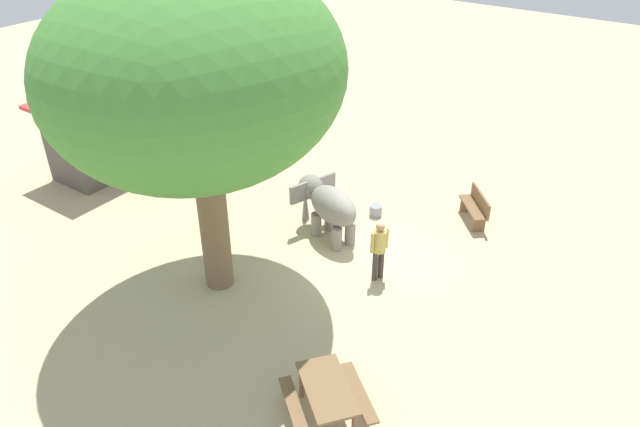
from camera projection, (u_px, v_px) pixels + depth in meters
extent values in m
plane|color=tan|center=(370.00, 263.00, 15.18)|extent=(60.00, 60.00, 0.00)
cylinder|color=gray|center=(316.00, 224.00, 16.16)|extent=(0.28, 0.28, 0.65)
cylinder|color=gray|center=(329.00, 219.00, 16.39)|extent=(0.28, 0.28, 0.65)
cylinder|color=gray|center=(337.00, 239.00, 15.54)|extent=(0.28, 0.28, 0.65)
cylinder|color=gray|center=(350.00, 233.00, 15.78)|extent=(0.28, 0.28, 0.65)
ellipsoid|color=gray|center=(333.00, 206.00, 15.59)|extent=(1.30, 1.81, 0.98)
sphere|color=gray|center=(311.00, 187.00, 16.21)|extent=(0.70, 0.70, 0.70)
cone|color=gray|center=(305.00, 202.00, 16.71)|extent=(0.22, 0.22, 1.10)
cube|color=gray|center=(299.00, 193.00, 15.91)|extent=(0.56, 0.26, 0.52)
cube|color=gray|center=(326.00, 183.00, 16.38)|extent=(0.56, 0.26, 0.52)
cylinder|color=#3F3833|center=(375.00, 266.00, 14.40)|extent=(0.14, 0.14, 0.82)
cylinder|color=#3F3833|center=(381.00, 263.00, 14.48)|extent=(0.14, 0.14, 0.82)
cylinder|color=tan|center=(380.00, 241.00, 14.08)|extent=(0.32, 0.32, 0.58)
sphere|color=tan|center=(380.00, 227.00, 13.87)|extent=(0.22, 0.22, 0.22)
cylinder|color=tan|center=(372.00, 243.00, 13.97)|extent=(0.09, 0.09, 0.55)
cylinder|color=tan|center=(387.00, 238.00, 14.16)|extent=(0.09, 0.09, 0.55)
cylinder|color=brown|center=(214.00, 221.00, 13.60)|extent=(0.67, 0.67, 3.52)
ellipsoid|color=#478C38|center=(197.00, 73.00, 11.76)|extent=(6.40, 5.86, 4.53)
cube|color=brown|center=(473.00, 207.00, 16.67)|extent=(1.32, 1.21, 0.06)
cube|color=brown|center=(480.00, 200.00, 16.56)|extent=(1.10, 0.96, 0.40)
cube|color=brown|center=(478.00, 225.00, 16.35)|extent=(0.29, 0.33, 0.42)
cube|color=brown|center=(467.00, 205.00, 17.24)|extent=(0.29, 0.33, 0.42)
cube|color=brown|center=(327.00, 388.00, 10.70)|extent=(1.56, 1.67, 0.06)
cylinder|color=brown|center=(354.00, 424.00, 10.49)|extent=(0.10, 0.10, 0.72)
cylinder|color=brown|center=(334.00, 375.00, 11.47)|extent=(0.10, 0.10, 0.72)
cylinder|color=brown|center=(302.00, 383.00, 11.31)|extent=(0.10, 0.10, 0.72)
cube|color=brown|center=(359.00, 392.00, 11.01)|extent=(1.12, 1.32, 0.05)
cube|color=brown|center=(294.00, 408.00, 10.71)|extent=(1.12, 1.32, 0.05)
cube|color=#59514C|center=(91.00, 148.00, 18.73)|extent=(2.00, 1.80, 2.00)
cube|color=#C63833|center=(81.00, 104.00, 17.97)|extent=(2.50, 2.50, 0.12)
cylinder|color=gray|center=(97.00, 126.00, 19.65)|extent=(0.10, 0.10, 2.40)
cylinder|color=gray|center=(129.00, 138.00, 18.87)|extent=(0.10, 0.10, 2.40)
cylinder|color=gray|center=(48.00, 145.00, 18.39)|extent=(0.10, 0.10, 2.40)
cylinder|color=gray|center=(81.00, 159.00, 17.61)|extent=(0.10, 0.10, 2.40)
cube|color=#59514C|center=(154.00, 121.00, 20.55)|extent=(2.00, 1.80, 2.00)
cube|color=teal|center=(147.00, 80.00, 19.79)|extent=(2.50, 2.50, 0.12)
cylinder|color=gray|center=(156.00, 103.00, 21.47)|extent=(0.10, 0.10, 2.40)
cylinder|color=gray|center=(188.00, 113.00, 20.68)|extent=(0.10, 0.10, 2.40)
cylinder|color=gray|center=(116.00, 119.00, 20.21)|extent=(0.10, 0.10, 2.40)
cylinder|color=gray|center=(149.00, 130.00, 19.42)|extent=(0.10, 0.10, 2.40)
cylinder|color=gray|center=(376.00, 210.00, 17.09)|extent=(0.36, 0.36, 0.32)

